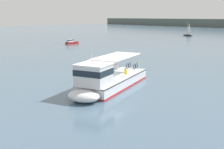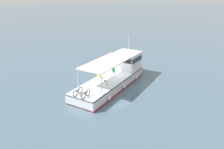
{
  "view_description": "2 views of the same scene",
  "coord_description": "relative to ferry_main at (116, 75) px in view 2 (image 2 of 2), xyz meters",
  "views": [
    {
      "loc": [
        21.75,
        -16.24,
        7.3
      ],
      "look_at": [
        -0.39,
        1.07,
        1.4
      ],
      "focal_mm": 44.54,
      "sensor_mm": 36.0,
      "label": 1
    },
    {
      "loc": [
        -18.98,
        13.52,
        9.99
      ],
      "look_at": [
        -0.39,
        1.07,
        1.4
      ],
      "focal_mm": 34.26,
      "sensor_mm": 36.0,
      "label": 2
    }
  ],
  "objects": [
    {
      "name": "ground_plane",
      "position": [
        -0.05,
        -0.16,
        -1.02
      ],
      "size": [
        400.0,
        400.0,
        0.0
      ],
      "primitive_type": "plane",
      "color": "slate"
    },
    {
      "name": "ferry_main",
      "position": [
        0.0,
        0.0,
        0.0
      ],
      "size": [
        8.33,
        12.78,
        5.32
      ],
      "color": "silver",
      "rests_on": "ground"
    }
  ]
}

